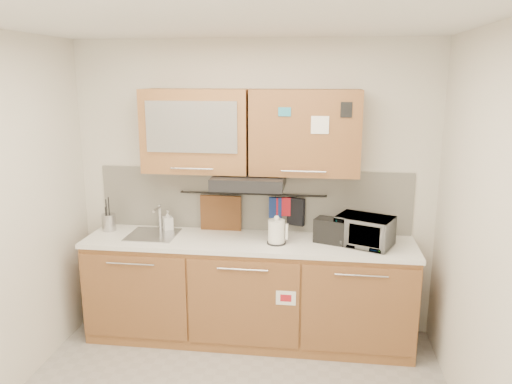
# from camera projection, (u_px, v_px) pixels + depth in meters

# --- Properties ---
(ceiling) EXTENTS (3.20, 3.20, 0.00)m
(ceiling) POSITION_uv_depth(u_px,v_px,m) (216.00, 17.00, 2.73)
(ceiling) COLOR white
(ceiling) RESTS_ON wall_back
(wall_back) EXTENTS (3.20, 0.00, 3.20)m
(wall_back) POSITION_uv_depth(u_px,v_px,m) (253.00, 189.00, 4.47)
(wall_back) COLOR silver
(wall_back) RESTS_ON ground
(wall_right) EXTENTS (0.00, 3.00, 3.00)m
(wall_right) POSITION_uv_depth(u_px,v_px,m) (497.00, 255.00, 2.82)
(wall_right) COLOR silver
(wall_right) RESTS_ON ground
(base_cabinet) EXTENTS (2.80, 0.64, 0.88)m
(base_cabinet) POSITION_uv_depth(u_px,v_px,m) (249.00, 295.00, 4.38)
(base_cabinet) COLOR #AE763D
(base_cabinet) RESTS_ON floor
(countertop) EXTENTS (2.82, 0.62, 0.04)m
(countertop) POSITION_uv_depth(u_px,v_px,m) (248.00, 242.00, 4.26)
(countertop) COLOR white
(countertop) RESTS_ON base_cabinet
(backsplash) EXTENTS (2.80, 0.02, 0.56)m
(backsplash) POSITION_uv_depth(u_px,v_px,m) (253.00, 200.00, 4.48)
(backsplash) COLOR silver
(backsplash) RESTS_ON countertop
(upper_cabinets) EXTENTS (1.82, 0.37, 0.70)m
(upper_cabinets) POSITION_uv_depth(u_px,v_px,m) (250.00, 132.00, 4.18)
(upper_cabinets) COLOR #AE763D
(upper_cabinets) RESTS_ON wall_back
(range_hood) EXTENTS (0.60, 0.46, 0.10)m
(range_hood) POSITION_uv_depth(u_px,v_px,m) (249.00, 181.00, 4.20)
(range_hood) COLOR black
(range_hood) RESTS_ON upper_cabinets
(sink) EXTENTS (0.42, 0.40, 0.26)m
(sink) POSITION_uv_depth(u_px,v_px,m) (153.00, 235.00, 4.38)
(sink) COLOR silver
(sink) RESTS_ON countertop
(utensil_rail) EXTENTS (1.30, 0.02, 0.02)m
(utensil_rail) POSITION_uv_depth(u_px,v_px,m) (252.00, 194.00, 4.43)
(utensil_rail) COLOR black
(utensil_rail) RESTS_ON backsplash
(utensil_crock) EXTENTS (0.15, 0.15, 0.31)m
(utensil_crock) POSITION_uv_depth(u_px,v_px,m) (109.00, 222.00, 4.50)
(utensil_crock) COLOR #AEADB2
(utensil_crock) RESTS_ON countertop
(kettle) EXTENTS (0.18, 0.16, 0.24)m
(kettle) POSITION_uv_depth(u_px,v_px,m) (277.00, 232.00, 4.14)
(kettle) COLOR white
(kettle) RESTS_ON countertop
(toaster) EXTENTS (0.30, 0.24, 0.20)m
(toaster) POSITION_uv_depth(u_px,v_px,m) (331.00, 230.00, 4.18)
(toaster) COLOR black
(toaster) RESTS_ON countertop
(microwave) EXTENTS (0.53, 0.45, 0.24)m
(microwave) POSITION_uv_depth(u_px,v_px,m) (364.00, 231.00, 4.10)
(microwave) COLOR #999999
(microwave) RESTS_ON countertop
(soap_bottle) EXTENTS (0.11, 0.11, 0.18)m
(soap_bottle) POSITION_uv_depth(u_px,v_px,m) (168.00, 220.00, 4.51)
(soap_bottle) COLOR #999999
(soap_bottle) RESTS_ON countertop
(cutting_board) EXTENTS (0.37, 0.03, 0.46)m
(cutting_board) POSITION_uv_depth(u_px,v_px,m) (221.00, 220.00, 4.51)
(cutting_board) COLOR brown
(cutting_board) RESTS_ON utensil_rail
(oven_mitt) EXTENTS (0.11, 0.04, 0.19)m
(oven_mitt) POSITION_uv_depth(u_px,v_px,m) (275.00, 208.00, 4.42)
(oven_mitt) COLOR navy
(oven_mitt) RESTS_ON utensil_rail
(dark_pouch) EXTENTS (0.16, 0.10, 0.25)m
(dark_pouch) POSITION_uv_depth(u_px,v_px,m) (296.00, 212.00, 4.40)
(dark_pouch) COLOR black
(dark_pouch) RESTS_ON utensil_rail
(pot_holder) EXTENTS (0.14, 0.04, 0.16)m
(pot_holder) POSITION_uv_depth(u_px,v_px,m) (284.00, 207.00, 4.41)
(pot_holder) COLOR red
(pot_holder) RESTS_ON utensil_rail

